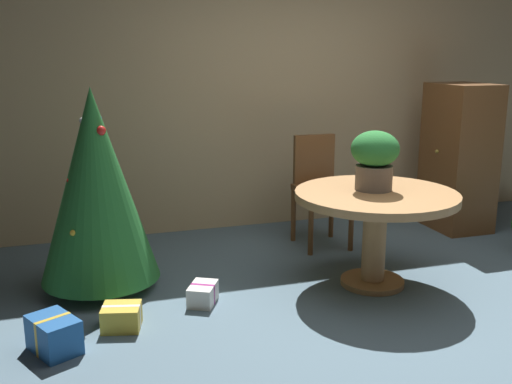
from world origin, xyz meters
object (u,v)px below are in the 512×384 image
at_px(gift_box_cream, 203,294).
at_px(wooden_cabinet, 459,157).
at_px(gift_box_blue, 54,335).
at_px(gift_box_gold, 122,317).
at_px(wooden_chair_far, 319,183).
at_px(flower_vase, 375,157).
at_px(holiday_tree, 96,185).
at_px(round_dining_table, 376,211).

bearing_deg(gift_box_cream, wooden_cabinet, 20.30).
bearing_deg(gift_box_cream, gift_box_blue, -157.90).
xyz_separation_m(gift_box_gold, gift_box_cream, (0.56, 0.21, -0.01)).
bearing_deg(wooden_chair_far, gift_box_cream, -142.71).
relative_size(wooden_chair_far, gift_box_cream, 3.29).
relative_size(gift_box_cream, wooden_cabinet, 0.21).
distance_m(flower_vase, holiday_tree, 1.98).
bearing_deg(gift_box_cream, gift_box_gold, -159.28).
xyz_separation_m(wooden_chair_far, gift_box_blue, (-2.22, -1.35, -0.45)).
bearing_deg(flower_vase, holiday_tree, 166.64).
bearing_deg(round_dining_table, flower_vase, 81.43).
bearing_deg(gift_box_cream, round_dining_table, -2.14).
bearing_deg(round_dining_table, holiday_tree, 164.63).
bearing_deg(holiday_tree, flower_vase, -13.36).
bearing_deg(flower_vase, gift_box_gold, -172.74).
distance_m(round_dining_table, gift_box_cream, 1.36).
bearing_deg(gift_box_cream, flower_vase, 0.96).
bearing_deg(gift_box_cream, holiday_tree, 143.25).
bearing_deg(wooden_chair_far, holiday_tree, -165.61).
height_order(wooden_chair_far, holiday_tree, holiday_tree).
relative_size(wooden_chair_far, gift_box_gold, 3.50).
relative_size(holiday_tree, gift_box_cream, 4.98).
height_order(flower_vase, gift_box_blue, flower_vase).
distance_m(flower_vase, wooden_cabinet, 1.77).
relative_size(flower_vase, wooden_cabinet, 0.31).
bearing_deg(gift_box_gold, gift_box_cream, 20.72).
distance_m(gift_box_blue, gift_box_cream, 1.03).
relative_size(round_dining_table, gift_box_blue, 3.14).
height_order(wooden_chair_far, gift_box_blue, wooden_chair_far).
xyz_separation_m(gift_box_blue, gift_box_gold, (0.39, 0.18, -0.03)).
bearing_deg(wooden_chair_far, gift_box_gold, -147.23).
xyz_separation_m(round_dining_table, wooden_chair_far, (0.00, 1.01, -0.02)).
xyz_separation_m(flower_vase, holiday_tree, (-1.92, 0.45, -0.17)).
xyz_separation_m(gift_box_blue, wooden_cabinet, (3.68, 1.40, 0.59)).
bearing_deg(wooden_chair_far, round_dining_table, -90.00).
distance_m(round_dining_table, gift_box_gold, 1.90).
relative_size(round_dining_table, wooden_chair_far, 1.21).
bearing_deg(gift_box_blue, gift_box_gold, 24.02).
height_order(flower_vase, holiday_tree, holiday_tree).
height_order(gift_box_gold, wooden_cabinet, wooden_cabinet).
xyz_separation_m(flower_vase, gift_box_cream, (-1.28, -0.02, -0.87)).
bearing_deg(wooden_chair_far, flower_vase, -89.37).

